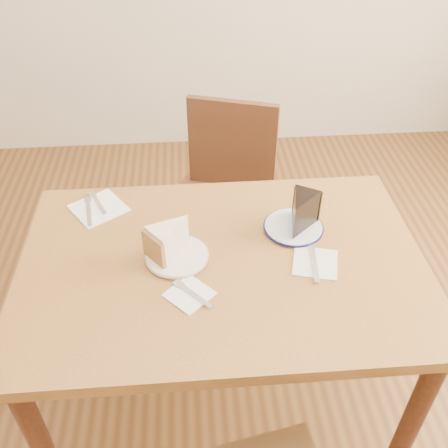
% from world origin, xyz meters
% --- Properties ---
extents(ground, '(4.00, 4.00, 0.00)m').
position_xyz_m(ground, '(0.00, 0.00, 0.00)').
color(ground, '#442912').
rests_on(ground, ground).
extents(table, '(1.20, 0.80, 0.75)m').
position_xyz_m(table, '(0.00, 0.00, 0.65)').
color(table, brown).
rests_on(table, ground).
extents(chair_far, '(0.56, 0.56, 0.89)m').
position_xyz_m(chair_far, '(0.06, 0.62, 0.50)').
color(chair_far, '#371C10').
rests_on(chair_far, ground).
extents(plate_cream, '(0.18, 0.18, 0.01)m').
position_xyz_m(plate_cream, '(-0.13, 0.02, 0.76)').
color(plate_cream, silver).
rests_on(plate_cream, table).
extents(plate_navy, '(0.18, 0.18, 0.01)m').
position_xyz_m(plate_navy, '(0.23, 0.13, 0.76)').
color(plate_navy, silver).
rests_on(plate_navy, table).
extents(carrot_cake, '(0.15, 0.15, 0.09)m').
position_xyz_m(carrot_cake, '(-0.15, 0.04, 0.81)').
color(carrot_cake, beige).
rests_on(carrot_cake, plate_cream).
extents(chocolate_cake, '(0.13, 0.15, 0.10)m').
position_xyz_m(chocolate_cake, '(0.25, 0.11, 0.81)').
color(chocolate_cake, black).
rests_on(chocolate_cake, plate_navy).
extents(napkin_cream, '(0.15, 0.15, 0.00)m').
position_xyz_m(napkin_cream, '(-0.10, -0.13, 0.75)').
color(napkin_cream, white).
rests_on(napkin_cream, table).
extents(napkin_navy, '(0.16, 0.16, 0.00)m').
position_xyz_m(napkin_navy, '(0.27, -0.03, 0.75)').
color(napkin_navy, white).
rests_on(napkin_navy, table).
extents(napkin_spare, '(0.22, 0.22, 0.00)m').
position_xyz_m(napkin_spare, '(-0.39, 0.28, 0.75)').
color(napkin_spare, white).
rests_on(napkin_spare, table).
extents(fork_cream, '(0.11, 0.11, 0.00)m').
position_xyz_m(fork_cream, '(-0.09, -0.13, 0.76)').
color(fork_cream, silver).
rests_on(fork_cream, napkin_cream).
extents(knife_navy, '(0.03, 0.17, 0.00)m').
position_xyz_m(knife_navy, '(0.27, -0.03, 0.76)').
color(knife_navy, silver).
rests_on(knife_navy, napkin_navy).
extents(fork_spare, '(0.07, 0.13, 0.00)m').
position_xyz_m(fork_spare, '(-0.40, 0.30, 0.76)').
color(fork_spare, silver).
rests_on(fork_spare, napkin_spare).
extents(knife_spare, '(0.04, 0.16, 0.00)m').
position_xyz_m(knife_spare, '(-0.42, 0.26, 0.76)').
color(knife_spare, silver).
rests_on(knife_spare, napkin_spare).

